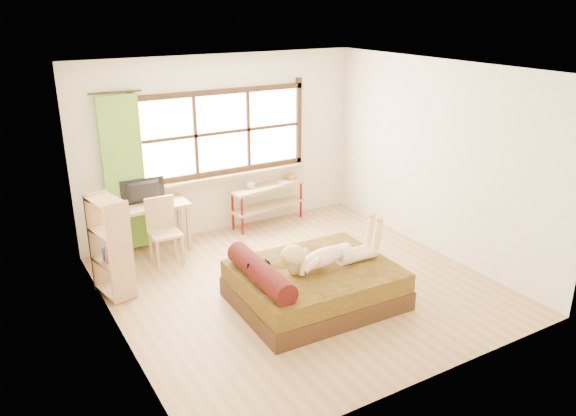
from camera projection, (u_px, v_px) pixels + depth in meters
floor at (299, 285)px, 7.18m from camera, size 4.50×4.50×0.00m
ceiling at (301, 69)px, 6.24m from camera, size 4.50×4.50×0.00m
wall_back at (222, 145)px, 8.53m from camera, size 4.50×0.00×4.50m
wall_front at (435, 252)px, 4.89m from camera, size 4.50×0.00×4.50m
wall_left at (109, 219)px, 5.64m from camera, size 0.00×4.50×4.50m
wall_right at (438, 159)px, 7.78m from camera, size 0.00×4.50×4.50m
window at (223, 135)px, 8.45m from camera, size 2.80×0.16×1.46m
curtain at (124, 175)px, 7.76m from camera, size 0.55×0.10×2.20m
bed at (312, 284)px, 6.66m from camera, size 1.89×1.53×0.70m
woman at (329, 245)px, 6.54m from camera, size 1.30×0.40×0.56m
kitten at (257, 269)px, 6.31m from camera, size 0.28×0.12×0.22m
desk at (147, 211)px, 7.91m from camera, size 1.17×0.56×0.72m
monitor at (144, 192)px, 7.85m from camera, size 0.62×0.10×0.36m
chair at (163, 226)px, 7.70m from camera, size 0.41×0.41×0.90m
pipe_shelf at (268, 195)px, 9.02m from camera, size 1.33×0.52×0.73m
cup at (251, 185)px, 8.79m from camera, size 0.15×0.15×0.11m
book at (278, 183)px, 9.04m from camera, size 0.21×0.26×0.02m
bookshelf at (111, 247)px, 6.74m from camera, size 0.42×0.60×1.25m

